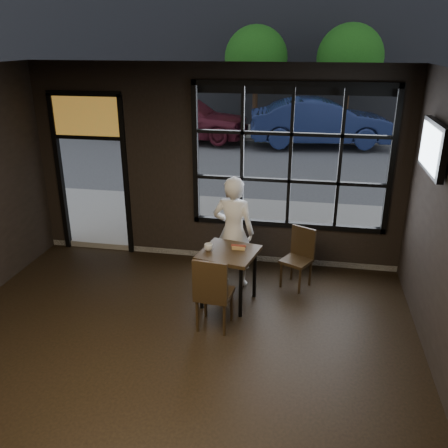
% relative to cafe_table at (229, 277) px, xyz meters
% --- Properties ---
extents(floor, '(6.00, 7.00, 0.02)m').
position_rel_cafe_table_xyz_m(floor, '(-0.49, -2.09, -0.41)').
color(floor, black).
rests_on(floor, ground).
extents(ceiling, '(6.00, 7.00, 0.02)m').
position_rel_cafe_table_xyz_m(ceiling, '(-0.49, -2.09, 2.81)').
color(ceiling, black).
rests_on(ceiling, ground).
extents(window_frame, '(3.06, 0.12, 2.28)m').
position_rel_cafe_table_xyz_m(window_frame, '(0.71, 1.41, 1.40)').
color(window_frame, black).
rests_on(window_frame, ground).
extents(stained_transom, '(1.20, 0.06, 0.70)m').
position_rel_cafe_table_xyz_m(stained_transom, '(-2.59, 1.41, 1.95)').
color(stained_transom, orange).
rests_on(stained_transom, ground).
extents(street_asphalt, '(60.00, 41.00, 0.04)m').
position_rel_cafe_table_xyz_m(street_asphalt, '(-0.49, 21.91, -0.42)').
color(street_asphalt, '#545456').
rests_on(street_asphalt, ground).
extents(cafe_table, '(0.88, 0.88, 0.80)m').
position_rel_cafe_table_xyz_m(cafe_table, '(0.00, 0.00, 0.00)').
color(cafe_table, black).
rests_on(cafe_table, floor).
extents(chair_near, '(0.48, 0.48, 1.02)m').
position_rel_cafe_table_xyz_m(chair_near, '(-0.07, -0.62, 0.11)').
color(chair_near, black).
rests_on(chair_near, floor).
extents(chair_window, '(0.53, 0.53, 0.91)m').
position_rel_cafe_table_xyz_m(chair_window, '(0.92, 0.65, 0.05)').
color(chair_window, black).
rests_on(chair_window, floor).
extents(man, '(0.66, 0.47, 1.70)m').
position_rel_cafe_table_xyz_m(man, '(-0.03, 0.56, 0.45)').
color(man, white).
rests_on(man, floor).
extents(hotdog, '(0.20, 0.08, 0.06)m').
position_rel_cafe_table_xyz_m(hotdog, '(0.12, 0.09, 0.43)').
color(hotdog, tan).
rests_on(hotdog, cafe_table).
extents(cup, '(0.13, 0.13, 0.10)m').
position_rel_cafe_table_xyz_m(cup, '(-0.28, -0.02, 0.44)').
color(cup, silver).
rests_on(cup, cafe_table).
extents(tv, '(0.12, 1.04, 0.61)m').
position_rel_cafe_table_xyz_m(tv, '(2.44, 0.09, 1.91)').
color(tv, black).
rests_on(tv, wall_right).
extents(navy_car, '(4.93, 2.31, 1.56)m').
position_rel_cafe_table_xyz_m(navy_car, '(1.30, 10.65, 0.48)').
color(navy_car, '#172148').
rests_on(navy_car, street_asphalt).
extents(maroon_car, '(4.72, 2.25, 1.56)m').
position_rel_cafe_table_xyz_m(maroon_car, '(-3.47, 10.80, 0.48)').
color(maroon_car, '#561723').
rests_on(maroon_car, street_asphalt).
extents(tree_left, '(2.35, 2.35, 4.01)m').
position_rel_cafe_table_xyz_m(tree_left, '(-1.20, 12.78, 2.42)').
color(tree_left, '#332114').
rests_on(tree_left, street_asphalt).
extents(tree_right, '(2.37, 2.37, 4.05)m').
position_rel_cafe_table_xyz_m(tree_right, '(2.20, 12.66, 2.45)').
color(tree_right, '#332114').
rests_on(tree_right, street_asphalt).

